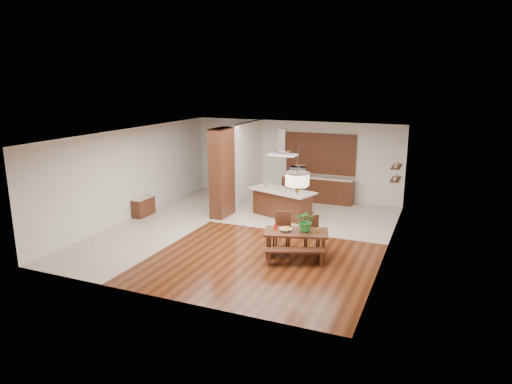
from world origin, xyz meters
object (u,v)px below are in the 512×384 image
at_px(dining_table, 296,238).
at_px(foliage_plant, 306,220).
at_px(dining_bench, 295,257).
at_px(kitchen_island, 282,203).
at_px(island_cup, 294,190).
at_px(hallway_console, 143,207).
at_px(dining_chair_left, 282,231).
at_px(range_hood, 283,142).
at_px(microwave, 298,171).
at_px(dining_chair_right, 312,233).
at_px(pendant_lantern, 298,170).
at_px(fruit_bowl, 285,230).

relative_size(dining_table, foliage_plant, 3.00).
relative_size(dining_bench, kitchen_island, 0.60).
bearing_deg(island_cup, hallway_console, -161.32).
xyz_separation_m(dining_chair_left, range_hood, (-0.98, 2.77, 1.98)).
bearing_deg(microwave, dining_chair_left, -84.37).
distance_m(hallway_console, dining_chair_right, 6.04).
relative_size(pendant_lantern, kitchen_island, 0.55).
distance_m(pendant_lantern, kitchen_island, 3.89).
distance_m(foliage_plant, range_hood, 3.81).
distance_m(hallway_console, range_hood, 5.05).
relative_size(dining_bench, pendant_lantern, 1.08).
height_order(dining_chair_left, kitchen_island, dining_chair_left).
height_order(fruit_bowl, kitchen_island, kitchen_island).
bearing_deg(dining_chair_left, microwave, 94.58).
bearing_deg(pendant_lantern, dining_bench, -74.19).
xyz_separation_m(dining_chair_right, pendant_lantern, (-0.25, -0.58, 1.79)).
relative_size(island_cup, microwave, 0.21).
distance_m(dining_chair_left, foliage_plant, 0.92).
xyz_separation_m(dining_table, dining_bench, (0.16, -0.55, -0.29)).
bearing_deg(range_hood, dining_bench, -65.88).
bearing_deg(kitchen_island, fruit_bowl, -50.90).
xyz_separation_m(hallway_console, dining_bench, (5.88, -1.98, -0.12)).
relative_size(dining_chair_left, dining_chair_right, 1.08).
distance_m(dining_chair_left, fruit_bowl, 0.57).
relative_size(hallway_console, kitchen_island, 0.37).
bearing_deg(hallway_console, foliage_plant, -12.77).
xyz_separation_m(fruit_bowl, kitchen_island, (-1.24, 3.23, -0.24)).
height_order(hallway_console, pendant_lantern, pendant_lantern).
height_order(dining_bench, dining_chair_left, dining_chair_left).
relative_size(dining_table, kitchen_island, 0.74).
height_order(dining_bench, foliage_plant, foliage_plant).
relative_size(dining_chair_left, pendant_lantern, 0.75).
height_order(dining_chair_right, pendant_lantern, pendant_lantern).
bearing_deg(island_cup, dining_bench, -71.06).
xyz_separation_m(hallway_console, foliage_plant, (5.96, -1.35, 0.64)).
bearing_deg(dining_table, microwave, 107.44).
xyz_separation_m(foliage_plant, range_hood, (-1.72, 3.05, 1.51)).
xyz_separation_m(dining_chair_left, microwave, (-1.18, 5.05, 0.61)).
distance_m(hallway_console, dining_chair_left, 5.32).
height_order(dining_chair_left, dining_chair_right, dining_chair_left).
bearing_deg(dining_bench, fruit_bowl, 132.17).
bearing_deg(dining_chair_right, fruit_bowl, -150.96).
bearing_deg(fruit_bowl, dining_table, 21.61).
height_order(hallway_console, dining_chair_right, dining_chair_right).
height_order(dining_chair_right, island_cup, island_cup).
relative_size(dining_bench, fruit_bowl, 4.85).
bearing_deg(kitchen_island, microwave, 113.30).
bearing_deg(island_cup, fruit_bowl, -75.37).
relative_size(fruit_bowl, island_cup, 2.52).
bearing_deg(island_cup, dining_chair_left, -78.29).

